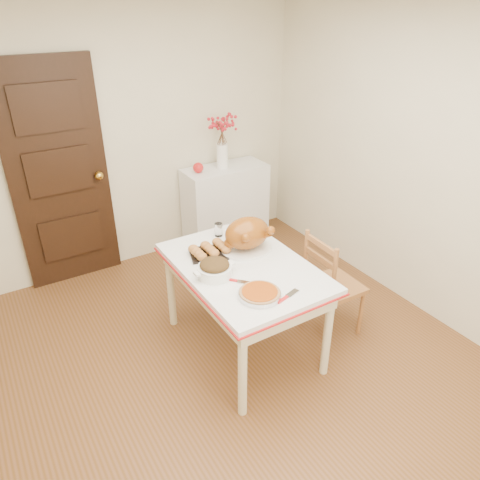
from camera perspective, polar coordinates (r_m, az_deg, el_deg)
floor at (r=3.55m, az=0.28°, el=-15.83°), size 3.50×4.00×0.00m
wall_back at (r=4.53m, az=-13.49°, el=11.99°), size 3.50×0.00×2.50m
wall_right at (r=3.97m, az=22.55°, el=8.25°), size 0.00×4.00×2.50m
door_back at (r=4.42m, az=-21.62°, el=7.30°), size 0.85×0.06×2.06m
sideboard at (r=4.96m, az=-1.83°, el=4.25°), size 0.89×0.39×0.89m
kitchen_table at (r=3.50m, az=0.44°, el=-8.42°), size 0.87×1.27×0.76m
chair_oak at (r=3.71m, az=11.65°, el=-5.37°), size 0.41×0.41×0.89m
berry_vase at (r=4.71m, az=-2.25°, el=12.01°), size 0.27×0.27×0.52m
apple at (r=4.64m, az=-5.25°, el=8.99°), size 0.11×0.11×0.11m
turkey_platter at (r=3.41m, az=0.88°, el=0.67°), size 0.50×0.45×0.26m
pumpkin_pie at (r=2.94m, az=2.48°, el=-6.63°), size 0.36×0.36×0.06m
stuffing_dish at (r=3.13m, az=-3.19°, el=-3.57°), size 0.37×0.33×0.12m
rolls_tray at (r=3.40m, az=-3.82°, el=-1.27°), size 0.34×0.30×0.08m
pie_server at (r=2.97m, az=5.99°, el=-6.96°), size 0.21×0.11×0.01m
carving_knife at (r=3.09m, az=0.27°, el=-5.23°), size 0.21×0.22×0.01m
drinking_glass at (r=3.65m, az=-2.70°, el=1.30°), size 0.08×0.08×0.11m
shaker_pair at (r=3.74m, az=1.48°, el=1.94°), size 0.10×0.04×0.10m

